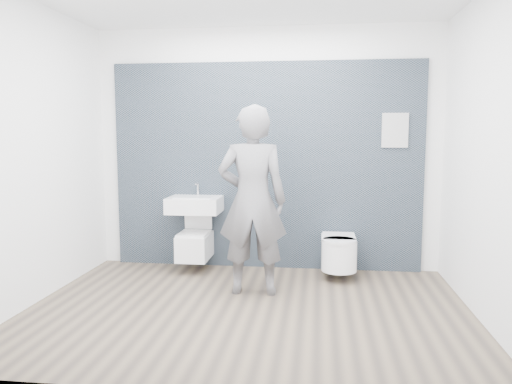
# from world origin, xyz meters

# --- Properties ---
(ground) EXTENTS (4.00, 4.00, 0.00)m
(ground) POSITION_xyz_m (0.00, 0.00, 0.00)
(ground) COLOR brown
(ground) RESTS_ON ground
(room_shell) EXTENTS (4.00, 4.00, 4.00)m
(room_shell) POSITION_xyz_m (0.00, 0.00, 1.74)
(room_shell) COLOR white
(room_shell) RESTS_ON ground
(tile_wall) EXTENTS (3.60, 0.06, 2.40)m
(tile_wall) POSITION_xyz_m (0.00, 1.47, 0.00)
(tile_wall) COLOR black
(tile_wall) RESTS_ON ground
(washbasin) EXTENTS (0.60, 0.45, 0.45)m
(washbasin) POSITION_xyz_m (-0.79, 1.21, 0.77)
(washbasin) COLOR white
(washbasin) RESTS_ON ground
(toilet_square) EXTENTS (0.35, 0.50, 0.68)m
(toilet_square) POSITION_xyz_m (-0.79, 1.20, 0.31)
(toilet_square) COLOR white
(toilet_square) RESTS_ON ground
(toilet_rounded) EXTENTS (0.38, 0.64, 0.35)m
(toilet_rounded) POSITION_xyz_m (0.85, 1.12, 0.28)
(toilet_rounded) COLOR white
(toilet_rounded) RESTS_ON ground
(info_placard) EXTENTS (0.29, 0.03, 0.38)m
(info_placard) POSITION_xyz_m (1.46, 1.43, 0.00)
(info_placard) COLOR white
(info_placard) RESTS_ON ground
(visitor) EXTENTS (0.71, 0.49, 1.86)m
(visitor) POSITION_xyz_m (-0.02, 0.47, 0.93)
(visitor) COLOR slate
(visitor) RESTS_ON ground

